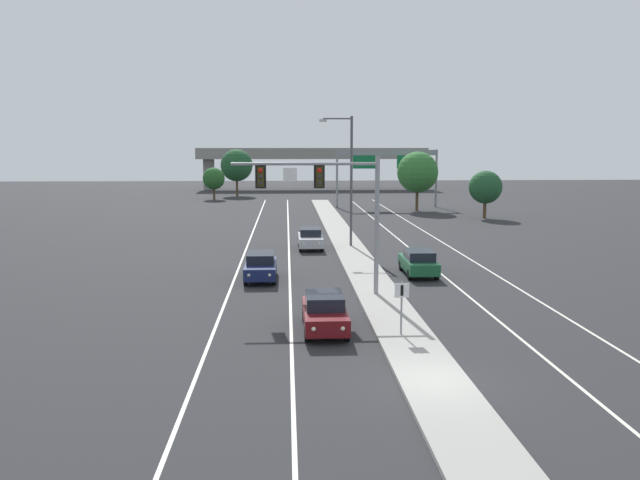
{
  "coord_description": "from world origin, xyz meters",
  "views": [
    {
      "loc": [
        -4.86,
        -20.05,
        7.79
      ],
      "look_at": [
        -3.2,
        11.37,
        3.2
      ],
      "focal_mm": 35.79,
      "sensor_mm": 36.0,
      "label": 1
    }
  ],
  "objects_px": {
    "highway_sign_gantry": "(387,160)",
    "overhead_signal_mast": "(330,195)",
    "car_oncoming_navy": "(261,266)",
    "car_oncoming_silver": "(310,238)",
    "tree_far_right_a": "(418,172)",
    "car_oncoming_darkred": "(325,312)",
    "car_receding_green": "(419,262)",
    "tree_far_left_b": "(237,165)",
    "tree_far_left_a": "(214,179)",
    "street_lamp_median": "(348,173)",
    "tree_far_right_b": "(485,187)",
    "median_sign_post": "(402,300)"
  },
  "relations": [
    {
      "from": "car_oncoming_darkred",
      "to": "tree_far_right_a",
      "type": "xyz_separation_m",
      "value": [
        14.51,
        51.33,
        3.93
      ]
    },
    {
      "from": "tree_far_right_a",
      "to": "tree_far_right_b",
      "type": "relative_size",
      "value": 1.38
    },
    {
      "from": "car_oncoming_navy",
      "to": "car_oncoming_silver",
      "type": "height_order",
      "value": "same"
    },
    {
      "from": "overhead_signal_mast",
      "to": "tree_far_left_b",
      "type": "relative_size",
      "value": 1.02
    },
    {
      "from": "car_oncoming_navy",
      "to": "tree_far_left_a",
      "type": "distance_m",
      "value": 60.2
    },
    {
      "from": "tree_far_right_a",
      "to": "car_oncoming_silver",
      "type": "bearing_deg",
      "value": -116.23
    },
    {
      "from": "car_oncoming_darkred",
      "to": "car_oncoming_navy",
      "type": "bearing_deg",
      "value": 106.26
    },
    {
      "from": "car_oncoming_silver",
      "to": "car_receding_green",
      "type": "xyz_separation_m",
      "value": [
        6.24,
        -10.74,
        0.0
      ]
    },
    {
      "from": "car_oncoming_silver",
      "to": "tree_far_left_a",
      "type": "xyz_separation_m",
      "value": [
        -12.71,
        47.87,
        2.29
      ]
    },
    {
      "from": "overhead_signal_mast",
      "to": "car_oncoming_navy",
      "type": "height_order",
      "value": "overhead_signal_mast"
    },
    {
      "from": "street_lamp_median",
      "to": "tree_far_right_b",
      "type": "bearing_deg",
      "value": 49.33
    },
    {
      "from": "car_oncoming_darkred",
      "to": "highway_sign_gantry",
      "type": "relative_size",
      "value": 0.34
    },
    {
      "from": "median_sign_post",
      "to": "car_receding_green",
      "type": "height_order",
      "value": "median_sign_post"
    },
    {
      "from": "overhead_signal_mast",
      "to": "car_oncoming_darkred",
      "type": "bearing_deg",
      "value": -96.03
    },
    {
      "from": "car_oncoming_silver",
      "to": "car_receding_green",
      "type": "relative_size",
      "value": 1.0
    },
    {
      "from": "car_receding_green",
      "to": "median_sign_post",
      "type": "bearing_deg",
      "value": -104.75
    },
    {
      "from": "overhead_signal_mast",
      "to": "car_receding_green",
      "type": "relative_size",
      "value": 1.7
    },
    {
      "from": "car_oncoming_navy",
      "to": "tree_far_right_b",
      "type": "relative_size",
      "value": 0.85
    },
    {
      "from": "car_oncoming_darkred",
      "to": "tree_far_left_b",
      "type": "relative_size",
      "value": 0.6
    },
    {
      "from": "car_oncoming_silver",
      "to": "tree_far_left_b",
      "type": "relative_size",
      "value": 0.6
    },
    {
      "from": "tree_far_right_b",
      "to": "tree_far_left_a",
      "type": "bearing_deg",
      "value": 139.98
    },
    {
      "from": "car_oncoming_navy",
      "to": "car_oncoming_silver",
      "type": "relative_size",
      "value": 1.0
    },
    {
      "from": "overhead_signal_mast",
      "to": "highway_sign_gantry",
      "type": "distance_m",
      "value": 51.0
    },
    {
      "from": "car_oncoming_navy",
      "to": "tree_far_right_b",
      "type": "xyz_separation_m",
      "value": [
        23.45,
        31.89,
        2.6
      ]
    },
    {
      "from": "tree_far_left_b",
      "to": "tree_far_right_a",
      "type": "xyz_separation_m",
      "value": [
        24.11,
        -26.26,
        -0.14
      ]
    },
    {
      "from": "car_oncoming_silver",
      "to": "tree_far_left_a",
      "type": "distance_m",
      "value": 49.58
    },
    {
      "from": "median_sign_post",
      "to": "car_receding_green",
      "type": "distance_m",
      "value": 13.29
    },
    {
      "from": "highway_sign_gantry",
      "to": "tree_far_left_a",
      "type": "relative_size",
      "value": 2.78
    },
    {
      "from": "car_oncoming_silver",
      "to": "tree_far_left_b",
      "type": "xyz_separation_m",
      "value": [
        -9.83,
        55.26,
        4.07
      ]
    },
    {
      "from": "street_lamp_median",
      "to": "car_oncoming_navy",
      "type": "relative_size",
      "value": 2.24
    },
    {
      "from": "median_sign_post",
      "to": "tree_far_left_a",
      "type": "relative_size",
      "value": 0.46
    },
    {
      "from": "car_oncoming_darkred",
      "to": "highway_sign_gantry",
      "type": "height_order",
      "value": "highway_sign_gantry"
    },
    {
      "from": "tree_far_right_a",
      "to": "tree_far_left_a",
      "type": "xyz_separation_m",
      "value": [
        -26.99,
        18.87,
        -1.63
      ]
    },
    {
      "from": "highway_sign_gantry",
      "to": "tree_far_right_a",
      "type": "xyz_separation_m",
      "value": [
        3.05,
        -4.71,
        -1.42
      ]
    },
    {
      "from": "highway_sign_gantry",
      "to": "tree_far_right_a",
      "type": "height_order",
      "value": "highway_sign_gantry"
    },
    {
      "from": "median_sign_post",
      "to": "street_lamp_median",
      "type": "relative_size",
      "value": 0.22
    },
    {
      "from": "overhead_signal_mast",
      "to": "street_lamp_median",
      "type": "distance_m",
      "value": 16.75
    },
    {
      "from": "overhead_signal_mast",
      "to": "tree_far_left_b",
      "type": "xyz_separation_m",
      "value": [
        -10.26,
        71.38,
        -0.46
      ]
    },
    {
      "from": "highway_sign_gantry",
      "to": "tree_far_left_a",
      "type": "xyz_separation_m",
      "value": [
        -23.95,
        14.16,
        -3.05
      ]
    },
    {
      "from": "overhead_signal_mast",
      "to": "car_oncoming_silver",
      "type": "xyz_separation_m",
      "value": [
        -0.43,
        16.12,
        -4.53
      ]
    },
    {
      "from": "median_sign_post",
      "to": "highway_sign_gantry",
      "type": "distance_m",
      "value": 58.07
    },
    {
      "from": "street_lamp_median",
      "to": "car_oncoming_navy",
      "type": "height_order",
      "value": "street_lamp_median"
    },
    {
      "from": "tree_far_left_a",
      "to": "car_oncoming_navy",
      "type": "bearing_deg",
      "value": -81.07
    },
    {
      "from": "tree_far_left_a",
      "to": "tree_far_right_b",
      "type": "bearing_deg",
      "value": -40.02
    },
    {
      "from": "tree_far_left_b",
      "to": "car_oncoming_silver",
      "type": "bearing_deg",
      "value": -79.92
    },
    {
      "from": "overhead_signal_mast",
      "to": "street_lamp_median",
      "type": "height_order",
      "value": "street_lamp_median"
    },
    {
      "from": "car_oncoming_silver",
      "to": "car_receding_green",
      "type": "height_order",
      "value": "same"
    },
    {
      "from": "highway_sign_gantry",
      "to": "overhead_signal_mast",
      "type": "bearing_deg",
      "value": -102.24
    },
    {
      "from": "highway_sign_gantry",
      "to": "tree_far_right_b",
      "type": "height_order",
      "value": "highway_sign_gantry"
    },
    {
      "from": "tree_far_left_a",
      "to": "car_oncoming_silver",
      "type": "bearing_deg",
      "value": -75.13
    }
  ]
}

